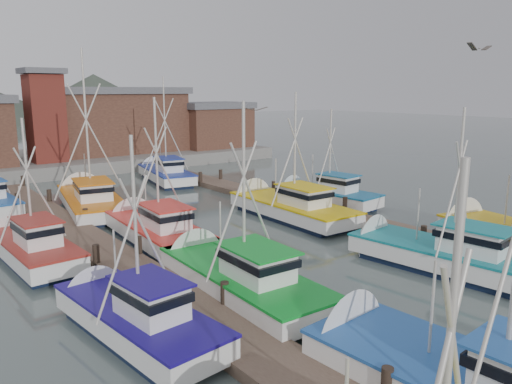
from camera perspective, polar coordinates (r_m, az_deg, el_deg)
ground at (r=23.26m, az=5.96°, el=-8.10°), size 260.00×260.00×0.00m
dock_left at (r=22.72m, az=-14.47°, el=-8.34°), size 2.30×46.00×1.50m
dock_right at (r=30.73m, az=10.17°, el=-2.92°), size 2.30×46.00×1.50m
quay at (r=55.34m, az=-21.66°, el=3.29°), size 44.00×16.00×1.20m
shed_center at (r=56.92m, az=-16.13°, el=8.00°), size 14.84×9.54×6.90m
shed_right at (r=59.39m, az=-5.02°, el=7.71°), size 8.48×6.36×5.20m
lookout_tower at (r=50.52m, az=-22.95°, el=8.13°), size 3.60×3.60×8.50m
boat_4 at (r=19.74m, az=-2.51°, el=-9.60°), size 3.36×9.19×8.21m
boat_5 at (r=23.69m, az=19.94°, el=-6.66°), size 3.81×9.41×7.91m
boat_6 at (r=17.05m, az=-14.14°, el=-13.52°), size 3.06×7.91×7.10m
boat_8 at (r=26.58m, az=-11.57°, el=-4.22°), size 3.35×9.06×8.23m
boat_9 at (r=31.11m, az=3.46°, el=-1.68°), size 3.55×9.93×8.60m
boat_10 at (r=25.54m, az=-24.44°, el=-5.70°), size 3.00×8.04×7.23m
boat_11 at (r=34.95m, az=7.51°, el=-0.29°), size 3.35×8.30×7.20m
boat_12 at (r=34.73m, az=-18.48°, el=-0.85°), size 4.96×10.48×11.25m
boat_13 at (r=44.12m, az=-10.44°, el=2.10°), size 4.46×9.36×9.67m
gull_near at (r=16.19m, az=24.17°, el=14.77°), size 1.55×0.65×0.24m
gull_far at (r=26.36m, az=-0.02°, el=9.42°), size 1.54×0.60×0.24m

